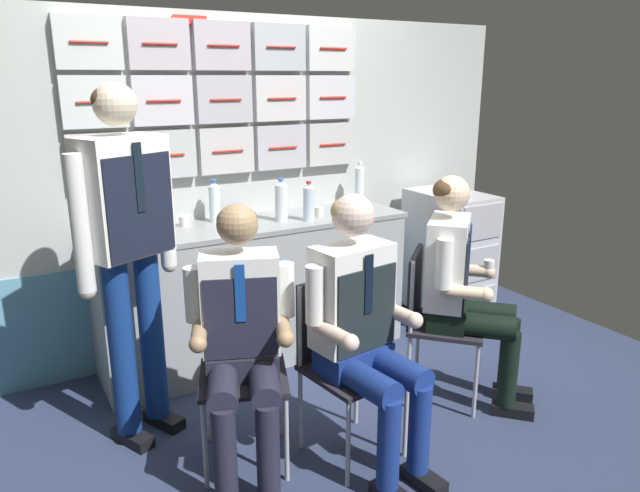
{
  "coord_description": "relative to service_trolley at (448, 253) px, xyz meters",
  "views": [
    {
      "loc": [
        -1.41,
        -2.22,
        1.78
      ],
      "look_at": [
        0.09,
        0.41,
        0.91
      ],
      "focal_mm": 33.31,
      "sensor_mm": 36.0,
      "label": 1
    }
  ],
  "objects": [
    {
      "name": "espresso_cup_small",
      "position": [
        -1.55,
        0.33,
        0.42
      ],
      "size": [
        0.07,
        0.07,
        0.07
      ],
      "color": "navy",
      "rests_on": "galley_counter"
    },
    {
      "name": "water_bottle_blue_cap",
      "position": [
        -0.63,
        0.25,
        0.53
      ],
      "size": [
        0.07,
        0.07,
        0.3
      ],
      "color": "white",
      "rests_on": "galley_counter"
    },
    {
      "name": "galley_counter",
      "position": [
        -1.48,
        0.14,
        -0.07
      ],
      "size": [
        1.99,
        0.53,
        0.9
      ],
      "color": "#93999C",
      "rests_on": "ground"
    },
    {
      "name": "crew_member_center",
      "position": [
        -1.5,
        -1.12,
        0.19
      ],
      "size": [
        0.51,
        0.65,
        1.28
      ],
      "color": "black",
      "rests_on": "ground"
    },
    {
      "name": "coffee_cup_white",
      "position": [
        -1.05,
        0.08,
        0.42
      ],
      "size": [
        0.06,
        0.06,
        0.06
      ],
      "color": "silver",
      "rests_on": "galley_counter"
    },
    {
      "name": "folding_chair_center",
      "position": [
        -1.53,
        -0.96,
        0.01
      ],
      "size": [
        0.45,
        0.45,
        0.85
      ],
      "color": "#A8AAAF",
      "rests_on": "ground"
    },
    {
      "name": "water_bottle_clear",
      "position": [
        -1.16,
        0.01,
        0.5
      ],
      "size": [
        0.07,
        0.07,
        0.25
      ],
      "color": "silver",
      "rests_on": "galley_counter"
    },
    {
      "name": "water_bottle_tall",
      "position": [
        -1.69,
        0.27,
        0.51
      ],
      "size": [
        0.07,
        0.07,
        0.27
      ],
      "color": "silver",
      "rests_on": "galley_counter"
    },
    {
      "name": "crew_member_left",
      "position": [
        -2.01,
        -0.91,
        0.17
      ],
      "size": [
        0.54,
        0.66,
        1.25
      ],
      "color": "black",
      "rests_on": "ground"
    },
    {
      "name": "folding_chair_left",
      "position": [
        -1.95,
        -0.76,
        0.01
      ],
      "size": [
        0.52,
        0.52,
        0.85
      ],
      "color": "#A8AAAF",
      "rests_on": "ground"
    },
    {
      "name": "crew_member_near_trolley",
      "position": [
        -0.73,
        -0.92,
        0.19
      ],
      "size": [
        0.65,
        0.66,
        1.28
      ],
      "color": "black",
      "rests_on": "ground"
    },
    {
      "name": "ground",
      "position": [
        -1.49,
        -0.95,
        -0.54
      ],
      "size": [
        4.8,
        4.8,
        0.04
      ],
      "primitive_type": "cube",
      "color": "#2A3450"
    },
    {
      "name": "crew_member_standing",
      "position": [
        -2.35,
        -0.38,
        0.54
      ],
      "size": [
        0.51,
        0.38,
        1.75
      ],
      "color": "black",
      "rests_on": "ground"
    },
    {
      "name": "coffee_cup_spare",
      "position": [
        -1.89,
        0.25,
        0.42
      ],
      "size": [
        0.07,
        0.07,
        0.06
      ],
      "color": "silver",
      "rests_on": "galley_counter"
    },
    {
      "name": "galley_bulkhead",
      "position": [
        -1.5,
        0.42,
        0.6
      ],
      "size": [
        4.2,
        0.14,
        2.15
      ],
      "color": "#B6BAB5",
      "rests_on": "ground"
    },
    {
      "name": "service_trolley",
      "position": [
        0.0,
        0.0,
        0.0
      ],
      "size": [
        0.4,
        0.65,
        0.97
      ],
      "color": "black",
      "rests_on": "ground"
    },
    {
      "name": "folding_chair_near_trolley",
      "position": [
        -0.84,
        -0.8,
        0.01
      ],
      "size": [
        0.57,
        0.57,
        0.85
      ],
      "color": "#A8AAAF",
      "rests_on": "ground"
    },
    {
      "name": "sparkling_bottle_green",
      "position": [
        -1.32,
        0.09,
        0.51
      ],
      "size": [
        0.08,
        0.08,
        0.27
      ],
      "color": "silver",
      "rests_on": "galley_counter"
    }
  ]
}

